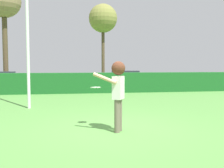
# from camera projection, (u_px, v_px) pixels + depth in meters

# --- Properties ---
(ground_plane) EXTENTS (60.00, 60.00, 0.00)m
(ground_plane) POSITION_uv_depth(u_px,v_px,m) (113.00, 129.00, 6.96)
(ground_plane) COLOR #589543
(person) EXTENTS (0.83, 0.51, 1.79)m
(person) POSITION_uv_depth(u_px,v_px,m) (118.00, 87.00, 6.61)
(person) COLOR #6B6050
(person) RESTS_ON ground
(frisbee) EXTENTS (0.28, 0.28, 0.06)m
(frisbee) POSITION_uv_depth(u_px,v_px,m) (95.00, 87.00, 7.20)
(frisbee) COLOR white
(lamppost) EXTENTS (0.24, 0.24, 7.06)m
(lamppost) POSITION_uv_depth(u_px,v_px,m) (27.00, 9.00, 10.01)
(lamppost) COLOR silver
(lamppost) RESTS_ON ground
(hedge_row) EXTENTS (26.42, 0.90, 1.23)m
(hedge_row) POSITION_uv_depth(u_px,v_px,m) (88.00, 83.00, 16.06)
(hedge_row) COLOR #1A5A22
(hedge_row) RESTS_ON ground
(parked_car_green) EXTENTS (4.41, 2.32, 1.25)m
(parked_car_green) POSITION_uv_depth(u_px,v_px,m) (125.00, 77.00, 21.37)
(parked_car_green) COLOR #1E6633
(parked_car_green) RESTS_ON ground
(maple_tree) EXTENTS (2.53, 2.53, 7.13)m
(maple_tree) POSITION_uv_depth(u_px,v_px,m) (103.00, 19.00, 23.32)
(maple_tree) COLOR brown
(maple_tree) RESTS_ON ground
(bare_elm_tree) EXTENTS (2.59, 2.59, 7.94)m
(bare_elm_tree) POSITION_uv_depth(u_px,v_px,m) (4.00, 3.00, 20.10)
(bare_elm_tree) COLOR brown
(bare_elm_tree) RESTS_ON ground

